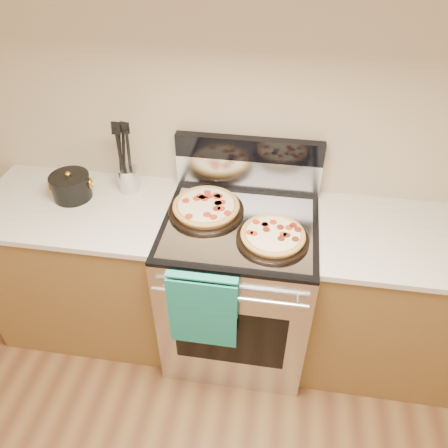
# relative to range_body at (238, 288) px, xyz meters

# --- Properties ---
(wall_back) EXTENTS (4.00, 0.00, 4.00)m
(wall_back) POSITION_rel_range_body_xyz_m (0.00, 0.35, 0.90)
(wall_back) COLOR tan
(wall_back) RESTS_ON ground
(range_body) EXTENTS (0.76, 0.68, 0.90)m
(range_body) POSITION_rel_range_body_xyz_m (0.00, 0.00, 0.00)
(range_body) COLOR #B7B7BC
(range_body) RESTS_ON ground
(oven_window) EXTENTS (0.56, 0.01, 0.40)m
(oven_window) POSITION_rel_range_body_xyz_m (0.00, -0.34, 0.00)
(oven_window) COLOR black
(oven_window) RESTS_ON range_body
(cooktop) EXTENTS (0.76, 0.68, 0.02)m
(cooktop) POSITION_rel_range_body_xyz_m (0.00, 0.00, 0.46)
(cooktop) COLOR black
(cooktop) RESTS_ON range_body
(backsplash_lower) EXTENTS (0.76, 0.06, 0.18)m
(backsplash_lower) POSITION_rel_range_body_xyz_m (0.00, 0.31, 0.56)
(backsplash_lower) COLOR silver
(backsplash_lower) RESTS_ON cooktop
(backsplash_upper) EXTENTS (0.76, 0.06, 0.12)m
(backsplash_upper) POSITION_rel_range_body_xyz_m (0.00, 0.31, 0.71)
(backsplash_upper) COLOR black
(backsplash_upper) RESTS_ON backsplash_lower
(oven_handle) EXTENTS (0.70, 0.03, 0.03)m
(oven_handle) POSITION_rel_range_body_xyz_m (0.00, -0.38, 0.35)
(oven_handle) COLOR silver
(oven_handle) RESTS_ON range_body
(dish_towel) EXTENTS (0.32, 0.05, 0.42)m
(dish_towel) POSITION_rel_range_body_xyz_m (-0.12, -0.38, 0.25)
(dish_towel) COLOR teal
(dish_towel) RESTS_ON oven_handle
(foil_sheet) EXTENTS (0.70, 0.55, 0.01)m
(foil_sheet) POSITION_rel_range_body_xyz_m (0.00, -0.03, 0.47)
(foil_sheet) COLOR gray
(foil_sheet) RESTS_ON cooktop
(cabinet_left) EXTENTS (1.00, 0.62, 0.88)m
(cabinet_left) POSITION_rel_range_body_xyz_m (-0.88, 0.03, -0.01)
(cabinet_left) COLOR brown
(cabinet_left) RESTS_ON ground
(countertop_left) EXTENTS (1.02, 0.64, 0.03)m
(countertop_left) POSITION_rel_range_body_xyz_m (-0.88, 0.03, 0.45)
(countertop_left) COLOR #BCB4A9
(countertop_left) RESTS_ON cabinet_left
(cabinet_right) EXTENTS (1.00, 0.62, 0.88)m
(cabinet_right) POSITION_rel_range_body_xyz_m (0.88, 0.03, -0.01)
(cabinet_right) COLOR brown
(cabinet_right) RESTS_ON ground
(countertop_right) EXTENTS (1.02, 0.64, 0.03)m
(countertop_right) POSITION_rel_range_body_xyz_m (0.88, 0.03, 0.45)
(countertop_right) COLOR #BCB4A9
(countertop_right) RESTS_ON cabinet_right
(pepperoni_pizza_back) EXTENTS (0.48, 0.48, 0.05)m
(pepperoni_pizza_back) POSITION_rel_range_body_xyz_m (-0.18, 0.06, 0.50)
(pepperoni_pizza_back) COLOR #AA6934
(pepperoni_pizza_back) RESTS_ON foil_sheet
(pepperoni_pizza_front) EXTENTS (0.37, 0.37, 0.04)m
(pepperoni_pizza_front) POSITION_rel_range_body_xyz_m (0.16, -0.10, 0.50)
(pepperoni_pizza_front) COLOR #AA6934
(pepperoni_pizza_front) RESTS_ON foil_sheet
(utensil_crock) EXTENTS (0.14, 0.14, 0.14)m
(utensil_crock) POSITION_rel_range_body_xyz_m (-0.63, 0.21, 0.53)
(utensil_crock) COLOR silver
(utensil_crock) RESTS_ON countertop_left
(saucepan) EXTENTS (0.24, 0.24, 0.12)m
(saucepan) POSITION_rel_range_body_xyz_m (-0.91, 0.10, 0.52)
(saucepan) COLOR black
(saucepan) RESTS_ON countertop_left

